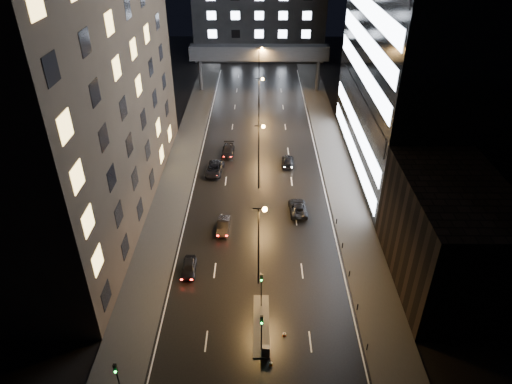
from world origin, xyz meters
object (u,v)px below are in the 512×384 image
at_px(car_away_b, 223,226).
at_px(car_toward_a, 298,208).
at_px(car_away_c, 215,169).
at_px(car_away_d, 228,151).
at_px(car_away_a, 189,267).
at_px(utility_cabinet, 266,351).
at_px(car_toward_b, 287,161).

bearing_deg(car_away_b, car_toward_a, 25.50).
distance_m(car_away_c, car_away_d, 6.38).
height_order(car_away_a, car_toward_a, car_toward_a).
bearing_deg(utility_cabinet, car_away_c, 110.60).
relative_size(car_toward_a, utility_cabinet, 4.24).
distance_m(car_away_c, car_toward_b, 11.82).
relative_size(car_away_d, car_toward_b, 1.10).
bearing_deg(car_away_b, utility_cabinet, -72.41).
distance_m(car_away_a, car_toward_a, 17.87).
distance_m(car_away_a, car_away_b, 8.55).
bearing_deg(car_away_a, utility_cabinet, -55.30).
xyz_separation_m(car_away_c, car_away_d, (1.76, 6.13, -0.01)).
bearing_deg(car_away_b, car_away_c, 101.61).
relative_size(car_away_d, utility_cabinet, 4.31).
bearing_deg(car_toward_b, car_away_b, 67.16).
bearing_deg(car_away_c, utility_cabinet, -72.03).
bearing_deg(car_away_d, car_away_b, -87.56).
bearing_deg(car_away_c, car_away_b, -75.46).
bearing_deg(car_toward_b, car_away_c, 18.09).
height_order(car_away_d, car_toward_a, car_away_d).
height_order(car_away_a, car_away_d, car_away_d).
xyz_separation_m(car_toward_a, car_toward_b, (-0.71, 13.35, -0.03)).
relative_size(car_away_b, car_toward_b, 0.93).
height_order(car_away_d, car_toward_b, car_away_d).
xyz_separation_m(car_away_a, utility_cabinet, (8.58, -11.50, 0.07)).
bearing_deg(car_away_d, car_toward_a, -57.26).
xyz_separation_m(car_away_a, car_toward_b, (12.50, 25.39, -0.00)).
relative_size(car_away_b, car_away_d, 0.84).
relative_size(car_away_c, car_toward_b, 1.17).
relative_size(car_away_a, car_away_b, 0.92).
height_order(car_toward_a, utility_cabinet, car_toward_a).
xyz_separation_m(car_away_a, car_away_b, (3.37, 7.86, 0.03)).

